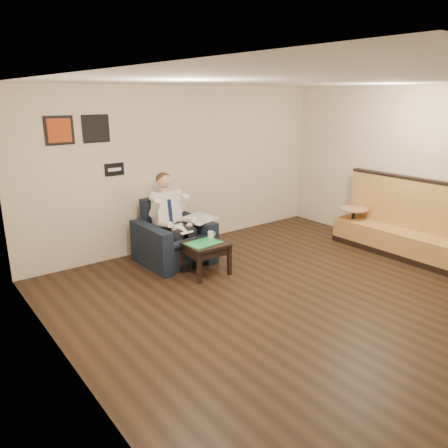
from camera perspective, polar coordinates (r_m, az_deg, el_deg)
ground at (r=6.06m, az=10.51°, el=-9.68°), size 6.00×6.00×0.00m
wall_back at (r=7.86m, az=-5.36°, el=7.35°), size 6.00×0.02×2.80m
wall_left at (r=3.95m, az=-19.19°, el=-2.83°), size 0.02×6.00×2.80m
wall_right at (r=8.05m, az=25.74°, el=6.00°), size 0.02×6.00×2.80m
ceiling at (r=5.45m, az=12.12°, el=17.80°), size 6.00×6.00×0.02m
seating_sign at (r=7.23m, az=-14.13°, el=6.93°), size 0.32×0.02×0.20m
art_print_left at (r=6.89m, az=-20.73°, el=11.37°), size 0.42×0.03×0.42m
art_print_right at (r=7.07m, az=-16.39°, el=11.86°), size 0.42×0.03×0.42m
armchair at (r=7.12m, az=-6.56°, el=-1.07°), size 1.07×1.07×1.01m
seated_man at (r=6.96m, az=-6.03°, el=0.14°), size 0.68×1.00×1.38m
lap_papers at (r=6.89m, az=-5.52°, el=-0.64°), size 0.26×0.35×0.01m
newspaper at (r=7.20m, az=-3.29°, el=0.74°), size 0.48×0.58×0.01m
side_table at (r=6.70m, az=-2.53°, el=-4.43°), size 0.63×0.63×0.50m
green_folder at (r=6.58m, az=-2.70°, el=-2.47°), size 0.53×0.40×0.01m
coffee_mug at (r=6.81m, az=-1.76°, el=-1.39°), size 0.09×0.09×0.11m
smartphone at (r=6.79m, az=-2.98°, el=-1.89°), size 0.17×0.11×0.01m
banquette at (r=7.92m, az=22.72°, el=0.61°), size 0.60×2.53×1.29m
cafe_table at (r=8.48m, az=16.44°, el=-0.09°), size 0.59×0.59×0.64m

